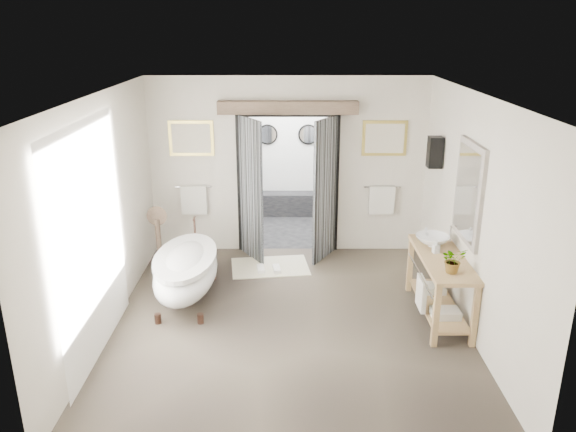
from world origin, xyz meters
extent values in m
plane|color=brown|center=(0.00, 0.00, 0.00)|extent=(5.00, 5.00, 0.00)
cube|color=beige|center=(0.00, -2.50, 1.45)|extent=(4.50, 0.02, 2.90)
cube|color=beige|center=(-2.25, 0.00, 1.45)|extent=(0.02, 5.00, 2.90)
cube|color=beige|center=(2.25, 0.00, 1.45)|extent=(0.02, 5.00, 2.90)
cube|color=beige|center=(-1.52, 2.50, 1.45)|extent=(1.45, 0.02, 2.90)
cube|color=beige|center=(1.52, 2.50, 1.45)|extent=(1.45, 0.02, 2.90)
cube|color=beige|center=(0.00, 2.50, 2.60)|extent=(1.60, 0.02, 0.60)
cube|color=silver|center=(0.00, 0.00, 2.90)|extent=(4.50, 5.00, 0.02)
cube|color=silver|center=(-2.20, -0.60, 1.35)|extent=(0.02, 2.20, 2.70)
cube|color=gray|center=(2.23, 0.18, 1.70)|extent=(0.05, 0.95, 1.25)
cube|color=silver|center=(2.19, 0.18, 1.70)|extent=(0.01, 0.80, 1.10)
cube|color=black|center=(2.13, 1.55, 1.90)|extent=(0.20, 0.20, 0.45)
sphere|color=#FFCC8C|center=(2.13, 1.55, 1.90)|extent=(0.10, 0.10, 0.10)
cube|color=black|center=(0.00, 3.50, 0.01)|extent=(2.20, 2.00, 0.01)
cube|color=silver|center=(0.00, 3.50, 2.50)|extent=(2.20, 2.00, 0.02)
cube|color=white|center=(0.00, 4.50, 1.25)|extent=(2.20, 0.02, 2.50)
cube|color=white|center=(-1.10, 3.50, 1.25)|extent=(0.02, 2.00, 2.50)
cube|color=white|center=(1.10, 3.50, 1.25)|extent=(0.02, 2.00, 2.50)
cube|color=black|center=(0.00, 4.32, 0.23)|extent=(2.00, 0.35, 0.45)
cylinder|color=silver|center=(-0.40, 4.47, 1.60)|extent=(0.40, 0.03, 0.40)
cylinder|color=silver|center=(0.40, 4.47, 1.60)|extent=(0.40, 0.03, 0.40)
cube|color=black|center=(-0.80, 2.50, 1.15)|extent=(0.07, 0.10, 2.30)
cube|color=black|center=(0.80, 2.50, 1.15)|extent=(0.07, 0.10, 2.30)
cube|color=black|center=(0.00, 2.50, 2.30)|extent=(1.67, 0.10, 0.07)
cube|color=black|center=(-0.60, 2.15, 1.15)|extent=(0.43, 0.71, 2.30)
cube|color=black|center=(0.60, 2.15, 1.15)|extent=(0.43, 0.71, 2.30)
cube|color=brown|center=(0.00, 2.40, 2.42)|extent=(2.20, 0.20, 0.20)
cube|color=gold|center=(-1.55, 2.48, 1.92)|extent=(0.72, 0.03, 0.57)
cube|color=beige|center=(-1.55, 2.46, 1.92)|extent=(0.62, 0.01, 0.47)
cube|color=gold|center=(1.55, 2.48, 1.92)|extent=(0.72, 0.03, 0.57)
cube|color=beige|center=(1.55, 2.46, 1.92)|extent=(0.62, 0.01, 0.47)
cylinder|color=silver|center=(-1.55, 2.44, 1.12)|extent=(0.60, 0.02, 0.02)
cube|color=silver|center=(-1.55, 2.42, 0.90)|extent=(0.42, 0.08, 0.48)
cylinder|color=silver|center=(1.55, 2.44, 1.12)|extent=(0.60, 0.02, 0.02)
cube|color=silver|center=(1.55, 2.42, 0.90)|extent=(0.42, 0.08, 0.48)
cylinder|color=#3F2920|center=(-1.68, -0.02, 0.07)|extent=(0.09, 0.09, 0.13)
cylinder|color=#3F2920|center=(-1.13, -0.02, 0.07)|extent=(0.09, 0.09, 0.13)
cylinder|color=#3F2920|center=(-1.68, 1.30, 0.07)|extent=(0.09, 0.09, 0.13)
cylinder|color=#3F2920|center=(-1.13, 1.30, 0.07)|extent=(0.09, 0.09, 0.13)
ellipsoid|color=white|center=(-1.40, 0.64, 0.43)|extent=(0.84, 1.87, 0.59)
cylinder|color=#3F2920|center=(-1.40, 1.50, 0.79)|extent=(0.03, 0.03, 0.24)
cube|color=tan|center=(1.75, -0.56, 0.42)|extent=(0.07, 0.07, 0.85)
cube|color=tan|center=(2.21, -0.56, 0.42)|extent=(0.07, 0.07, 0.85)
cube|color=tan|center=(1.75, 0.92, 0.42)|extent=(0.07, 0.07, 0.85)
cube|color=tan|center=(2.21, 0.92, 0.42)|extent=(0.07, 0.07, 0.85)
cube|color=tan|center=(1.98, 0.18, 0.82)|extent=(0.55, 1.60, 0.05)
cube|color=tan|center=(1.98, 0.18, 0.16)|extent=(0.45, 1.50, 0.03)
cylinder|color=silver|center=(1.71, 0.18, 0.60)|extent=(0.02, 1.40, 0.02)
cube|color=silver|center=(1.71, 0.03, 0.40)|extent=(0.06, 0.34, 0.42)
cube|color=silver|center=(1.98, -0.17, 0.23)|extent=(0.35, 0.25, 0.10)
cube|color=silver|center=(1.98, 0.53, 0.23)|extent=(0.35, 0.25, 0.10)
cube|color=brown|center=(-2.00, 1.63, 0.04)|extent=(0.20, 0.20, 0.07)
cylinder|color=brown|center=(-2.00, 1.63, 0.46)|extent=(0.08, 0.08, 0.77)
cylinder|color=silver|center=(-2.00, 1.65, 0.89)|extent=(0.27, 0.02, 0.27)
cylinder|color=brown|center=(-2.00, 1.64, 0.89)|extent=(0.31, 0.01, 0.31)
cube|color=beige|center=(-0.29, 1.73, 0.01)|extent=(1.29, 0.94, 0.01)
cube|color=silver|center=(-0.43, 1.58, 0.04)|extent=(0.14, 0.28, 0.05)
cube|color=silver|center=(-0.18, 1.58, 0.04)|extent=(0.14, 0.28, 0.05)
imported|color=white|center=(1.92, 0.52, 0.93)|extent=(0.59, 0.59, 0.15)
imported|color=gray|center=(1.96, -0.30, 1.01)|extent=(0.35, 0.32, 0.32)
imported|color=gray|center=(1.92, 0.29, 0.94)|extent=(0.09, 0.10, 0.17)
imported|color=gray|center=(1.88, 0.74, 0.94)|extent=(0.18, 0.18, 0.18)
camera|label=1|loc=(-0.01, -6.42, 3.67)|focal=35.00mm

